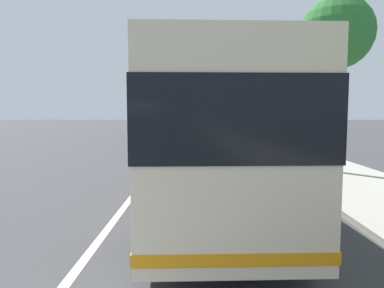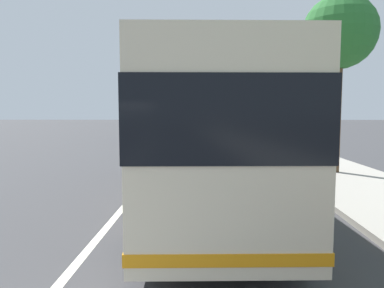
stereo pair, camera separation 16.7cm
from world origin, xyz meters
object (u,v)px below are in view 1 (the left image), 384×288
car_oncoming (145,132)px  car_ahead_same_lane (201,122)px  car_behind_bus (199,124)px  car_far_distant (203,132)px  roadside_tree_mid_block (337,35)px  coach_bus (205,129)px

car_oncoming → car_ahead_same_lane: (27.51, -5.04, 0.02)m
car_behind_bus → car_ahead_same_lane: (5.82, -0.37, 0.00)m
car_oncoming → car_ahead_same_lane: car_ahead_same_lane is taller
car_far_distant → roadside_tree_mid_block: roadside_tree_mid_block is taller
coach_bus → roadside_tree_mid_block: roadside_tree_mid_block is taller
car_oncoming → car_behind_bus: car_behind_bus is taller
roadside_tree_mid_block → car_ahead_same_lane: bearing=5.6°
car_oncoming → car_behind_bus: bearing=169.5°
car_oncoming → car_far_distant: bearing=78.5°
coach_bus → car_ahead_same_lane: coach_bus is taller
car_far_distant → car_ahead_same_lane: 28.65m
car_far_distant → coach_bus: bearing=176.7°
coach_bus → car_far_distant: size_ratio=2.51×
car_oncoming → car_behind_bus: size_ratio=1.05×
car_oncoming → car_ahead_same_lane: size_ratio=0.99×
coach_bus → car_far_distant: (19.22, -0.32, -1.16)m
car_oncoming → roadside_tree_mid_block: 19.49m
coach_bus → car_far_distant: coach_bus is taller
car_far_distant → roadside_tree_mid_block: bearing=-166.0°
car_behind_bus → car_oncoming: bearing=169.0°
car_ahead_same_lane → roadside_tree_mid_block: 44.43m
coach_bus → car_behind_bus: size_ratio=2.64×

